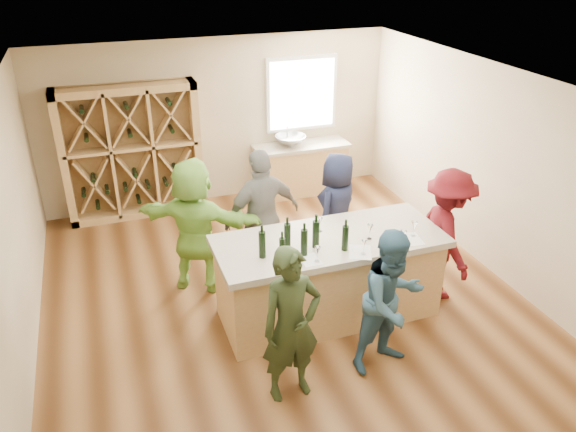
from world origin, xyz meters
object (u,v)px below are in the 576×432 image
object	(u,v)px
wine_bottle_a	(262,245)
person_far_mid	(263,216)
sink	(291,141)
person_near_left	(291,326)
wine_bottle_c	(287,236)
person_server	(446,235)
person_near_right	(392,301)
person_far_right	(337,209)
wine_bottle_e	(316,234)
person_far_left	(195,225)
wine_bottle_f	(345,238)
wine_bottle_b	(282,249)
wine_rack	(132,153)
wine_bottle_d	(304,242)
tasting_counter_base	(328,280)

from	to	relation	value
wine_bottle_a	person_far_mid	bearing A→B (deg)	73.10
sink	person_near_left	world-z (taller)	person_near_left
wine_bottle_c	person_server	bearing A→B (deg)	-0.39
wine_bottle_a	person_far_mid	world-z (taller)	person_far_mid
wine_bottle_a	person_far_mid	size ratio (longest dim) A/B	0.17
person_near_right	person_far_right	distance (m)	2.25
wine_bottle_e	person_near_left	distance (m)	1.24
person_near_left	person_far_right	size ratio (longest dim) A/B	1.04
person_far_left	wine_bottle_f	distance (m)	2.08
person_near_left	person_far_right	xyz separation A→B (m)	(1.50, 2.29, -0.03)
wine_bottle_b	person_far_left	bearing A→B (deg)	115.92
wine_rack	wine_bottle_d	bearing A→B (deg)	-68.97
person_near_right	person_server	distance (m)	1.63
person_far_mid	wine_bottle_b	bearing A→B (deg)	70.05
wine_rack	person_near_left	world-z (taller)	wine_rack
wine_bottle_d	tasting_counter_base	bearing A→B (deg)	30.57
wine_bottle_c	wine_bottle_f	world-z (taller)	wine_bottle_c
sink	wine_bottle_e	size ratio (longest dim) A/B	1.65
wine_bottle_a	person_near_left	world-z (taller)	person_near_left
tasting_counter_base	person_server	size ratio (longest dim) A/B	1.49
person_near_left	person_near_right	distance (m)	1.15
wine_bottle_a	wine_bottle_c	distance (m)	0.33
wine_bottle_b	wine_bottle_e	xyz separation A→B (m)	(0.45, 0.14, 0.03)
wine_bottle_e	person_far_mid	world-z (taller)	person_far_mid
wine_bottle_c	person_far_left	world-z (taller)	person_far_left
wine_rack	wine_bottle_d	world-z (taller)	wine_rack
tasting_counter_base	person_near_right	size ratio (longest dim) A/B	1.58
wine_bottle_c	person_far_left	xyz separation A→B (m)	(-0.83, 1.22, -0.32)
wine_bottle_b	person_far_mid	xyz separation A→B (m)	(0.19, 1.38, -0.29)
wine_bottle_c	wine_bottle_d	world-z (taller)	same
sink	person_server	xyz separation A→B (m)	(0.79, -3.65, -0.14)
wine_bottle_f	wine_bottle_a	bearing A→B (deg)	170.40
person_near_right	person_far_left	world-z (taller)	person_far_left
person_far_right	wine_bottle_a	bearing A→B (deg)	6.49
wine_bottle_d	person_near_right	distance (m)	1.13
wine_bottle_a	person_far_left	world-z (taller)	person_far_left
wine_rack	wine_bottle_f	distance (m)	4.41
tasting_counter_base	person_near_left	xyz separation A→B (m)	(-0.88, -1.11, 0.35)
wine_bottle_c	wine_rack	bearing A→B (deg)	110.30
wine_bottle_d	person_server	distance (m)	2.03
wine_rack	wine_bottle_c	distance (m)	3.95
person_far_mid	person_far_left	xyz separation A→B (m)	(-0.89, 0.06, -0.01)
person_far_left	wine_bottle_a	bearing A→B (deg)	143.31
sink	person_far_left	distance (m)	3.24
wine_bottle_c	person_near_right	distance (m)	1.35
tasting_counter_base	person_far_right	size ratio (longest dim) A/B	1.59
wine_bottle_d	wine_bottle_e	bearing A→B (deg)	32.48
sink	wine_bottle_c	world-z (taller)	wine_bottle_c
wine_bottle_a	person_server	world-z (taller)	person_server
wine_bottle_e	person_far_mid	distance (m)	1.30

